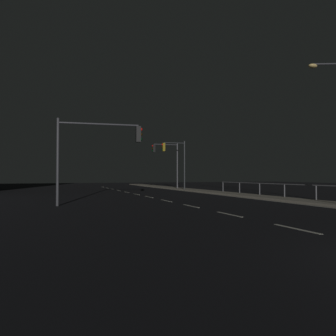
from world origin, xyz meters
The scene contains 9 objects.
ground_plane centered at (0.00, 17.50, 0.00)m, with size 112.00×112.00×0.00m, color black.
sidewalk_right centered at (7.89, 17.50, 0.07)m, with size 2.14×77.00×0.14m, color #9E937F.
lane_markings_center centered at (0.00, 21.00, 0.01)m, with size 0.14×50.00×0.01m.
lane_edge_line centered at (6.57, 22.50, 0.01)m, with size 0.14×53.00×0.01m.
traffic_light_far_center centered at (6.11, 33.33, 4.12)m, with size 3.42×0.35×5.71m.
traffic_light_overhead_east centered at (-4.84, 15.47, 3.57)m, with size 4.89×0.80×4.99m.
traffic_light_near_right centered at (6.13, 30.62, 4.05)m, with size 2.85×0.48×5.65m.
street_lamp_across_street centered at (7.57, 10.09, 4.90)m, with size 1.69×0.83×8.05m.
barrier_fence centered at (8.81, 11.20, 0.88)m, with size 0.09×26.49×0.98m.
Camera 1 is at (-7.37, -2.93, 1.70)m, focal length 33.29 mm.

